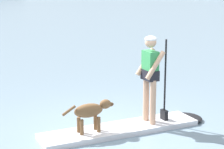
% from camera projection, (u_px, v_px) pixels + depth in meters
% --- Properties ---
extents(ground_plane, '(400.00, 400.00, 0.00)m').
position_uv_depth(ground_plane, '(120.00, 132.00, 8.14)').
color(ground_plane, gray).
extents(paddleboard, '(3.47, 1.64, 0.10)m').
position_uv_depth(paddleboard, '(130.00, 127.00, 8.23)').
color(paddleboard, silver).
rests_on(paddleboard, ground_plane).
extents(person_paddler, '(0.67, 0.57, 1.71)m').
position_uv_depth(person_paddler, '(151.00, 73.00, 8.17)').
color(person_paddler, tan).
rests_on(person_paddler, paddleboard).
extents(dog, '(1.00, 0.39, 0.58)m').
position_uv_depth(dog, '(91.00, 111.00, 7.78)').
color(dog, brown).
rests_on(dog, paddleboard).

